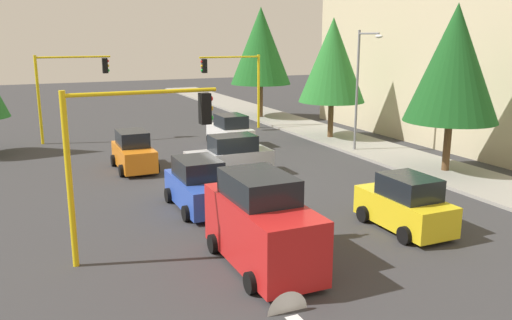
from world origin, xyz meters
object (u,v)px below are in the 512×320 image
(street_lamp_curbside, at_px, (362,78))
(delivery_van_red, at_px, (261,224))
(tree_roadside_far, at_px, (261,46))
(car_silver, at_px, (230,157))
(tree_roadside_mid, at_px, (333,60))
(car_blue, at_px, (199,186))
(car_yellow, at_px, (405,205))
(car_white, at_px, (230,132))
(car_orange, at_px, (134,152))
(traffic_signal_far_left, at_px, (235,77))
(traffic_signal_near_right, at_px, (133,139))
(tree_roadside_near, at_px, (454,64))
(traffic_signal_far_right, at_px, (68,81))

(street_lamp_curbside, distance_m, delivery_van_red, 16.84)
(tree_roadside_far, height_order, car_silver, tree_roadside_far)
(tree_roadside_mid, distance_m, car_blue, 16.66)
(car_yellow, bearing_deg, car_white, -178.83)
(tree_roadside_mid, distance_m, car_orange, 14.48)
(street_lamp_curbside, bearing_deg, traffic_signal_far_left, -161.12)
(tree_roadside_mid, bearing_deg, traffic_signal_near_right, -48.14)
(traffic_signal_far_left, distance_m, car_silver, 13.36)
(delivery_van_red, bearing_deg, car_yellow, 96.59)
(traffic_signal_near_right, xyz_separation_m, tree_roadside_near, (-4.00, 16.12, 1.67))
(delivery_van_red, height_order, car_yellow, delivery_van_red)
(traffic_signal_far_right, xyz_separation_m, tree_roadside_mid, (6.00, 15.67, 1.22))
(street_lamp_curbside, distance_m, tree_roadside_far, 14.47)
(traffic_signal_near_right, relative_size, tree_roadside_far, 0.59)
(delivery_van_red, bearing_deg, tree_roadside_far, 155.51)
(car_silver, bearing_deg, traffic_signal_far_right, -152.59)
(tree_roadside_near, distance_m, tree_roadside_mid, 10.02)
(car_orange, bearing_deg, tree_roadside_near, 63.27)
(tree_roadside_far, distance_m, car_orange, 19.02)
(car_blue, bearing_deg, tree_roadside_far, 149.54)
(car_yellow, height_order, car_silver, same)
(street_lamp_curbside, bearing_deg, car_orange, -96.52)
(street_lamp_curbside, relative_size, car_white, 1.86)
(delivery_van_red, xyz_separation_m, car_orange, (-13.25, -1.10, -0.39))
(traffic_signal_near_right, xyz_separation_m, tree_roadside_mid, (-14.00, 15.62, 1.42))
(tree_roadside_mid, distance_m, car_yellow, 17.36)
(tree_roadside_near, xyz_separation_m, car_white, (-10.56, -7.38, -4.49))
(car_blue, bearing_deg, street_lamp_curbside, 116.83)
(traffic_signal_far_right, xyz_separation_m, car_silver, (12.00, 6.22, -3.02))
(tree_roadside_far, relative_size, car_silver, 2.16)
(street_lamp_curbside, height_order, tree_roadside_far, tree_roadside_far)
(traffic_signal_near_right, bearing_deg, traffic_signal_far_right, -179.86)
(traffic_signal_far_left, distance_m, traffic_signal_near_right, 22.96)
(tree_roadside_mid, distance_m, delivery_van_red, 20.76)
(tree_roadside_far, bearing_deg, tree_roadside_mid, 2.86)
(tree_roadside_far, distance_m, car_white, 12.43)
(street_lamp_curbside, relative_size, tree_roadside_far, 0.78)
(street_lamp_curbside, bearing_deg, tree_roadside_far, 178.81)
(tree_roadside_far, bearing_deg, car_yellow, -13.36)
(street_lamp_curbside, xyz_separation_m, delivery_van_red, (11.79, -11.63, -3.07))
(traffic_signal_near_right, relative_size, car_orange, 1.37)
(traffic_signal_near_right, relative_size, tree_roadside_mid, 0.67)
(tree_roadside_near, bearing_deg, car_blue, -88.82)
(tree_roadside_near, bearing_deg, traffic_signal_far_left, -163.12)
(tree_roadside_far, relative_size, car_blue, 2.20)
(traffic_signal_far_right, relative_size, street_lamp_curbside, 0.79)
(car_white, bearing_deg, car_blue, -27.09)
(traffic_signal_far_right, bearing_deg, car_yellow, 22.98)
(tree_roadside_near, bearing_deg, delivery_van_red, -64.45)
(tree_roadside_mid, bearing_deg, car_orange, -77.76)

